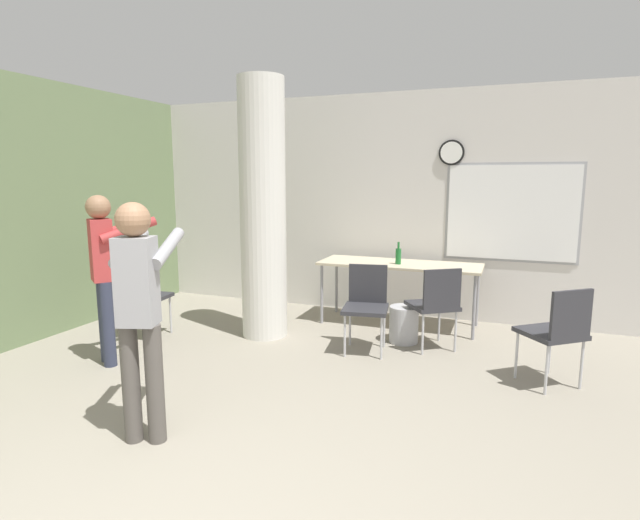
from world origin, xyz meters
The scene contains 12 objects.
wall_left_accent centered at (-3.50, 2.50, 1.40)m, with size 0.12×7.00×2.80m.
wall_back centered at (0.02, 5.06, 1.40)m, with size 8.00×0.15×2.80m.
support_pillar centered at (-1.23, 3.59, 1.40)m, with size 0.50×0.50×2.80m.
folding_table centered at (0.10, 4.52, 0.71)m, with size 1.89×0.67×0.75m.
bottle_on_table centered at (0.09, 4.44, 0.85)m, with size 0.07×0.07×0.26m.
waste_bin centered at (0.29, 3.89, 0.20)m, with size 0.31×0.31×0.39m.
chair_by_left_wall centered at (-2.49, 3.06, 0.51)m, with size 0.48×0.48×0.87m.
chair_mid_room centered at (1.71, 3.19, 0.51)m, with size 0.62×0.62×0.87m.
chair_table_right centered at (0.63, 3.76, 0.51)m, with size 0.61×0.61×0.87m.
chair_table_front centered at (-0.03, 3.52, 0.51)m, with size 0.51×0.51×0.87m.
person_watching_back centered at (-2.20, 2.29, 0.94)m, with size 0.58×0.63×1.60m.
person_playing_front centered at (-0.93, 1.26, 0.95)m, with size 0.49×0.64×1.61m.
Camera 1 is at (1.29, -1.26, 1.76)m, focal length 28.00 mm.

